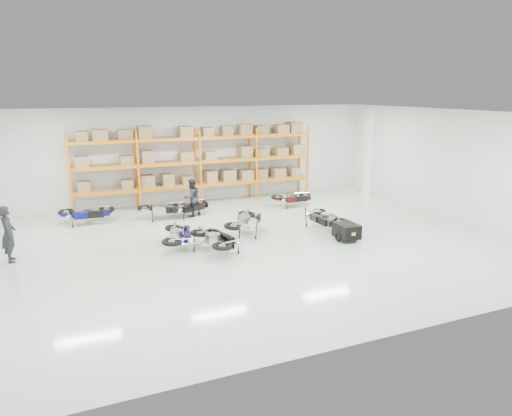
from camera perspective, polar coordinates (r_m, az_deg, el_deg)
name	(u,v)px	position (r m, az deg, el deg)	size (l,w,h in m)	color
room	(248,181)	(15.52, -1.02, 3.41)	(18.00, 18.00, 18.00)	#B2C7B7
pallet_rack	(198,156)	(21.58, -7.31, 6.46)	(11.28, 0.98, 3.62)	orange
structural_column	(367,169)	(18.44, 13.67, 4.78)	(0.25, 0.25, 4.50)	white
moto_blue_centre	(179,232)	(15.74, -9.57, -2.96)	(0.82, 1.85, 1.13)	#090748
moto_silver_left	(246,218)	(17.05, -1.21, -1.23)	(0.89, 2.00, 1.22)	silver
moto_black_far_left	(217,235)	(15.14, -4.92, -3.42)	(0.86, 1.93, 1.18)	black
moto_touring_right	(324,215)	(17.88, 8.47, -0.83)	(0.81, 1.82, 1.11)	black
trailer	(347,231)	(16.64, 11.25, -2.81)	(0.78, 1.49, 0.62)	black
moto_back_a	(86,210)	(19.56, -20.45, -0.22)	(0.83, 1.88, 1.15)	navy
moto_back_b	(163,206)	(19.47, -11.55, 0.26)	(0.79, 1.78, 1.09)	#A3A8AD
moto_back_c	(188,204)	(19.65, -8.48, 0.51)	(0.78, 1.75, 1.07)	black
moto_back_d	(293,195)	(21.17, 4.64, 1.57)	(0.75, 1.68, 1.03)	#3D0C10
person_left	(8,234)	(16.17, -28.57, -2.87)	(0.66, 0.43, 1.81)	#212129
person_back	(192,197)	(19.59, -8.04, 1.32)	(0.79, 0.62, 1.63)	#212129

